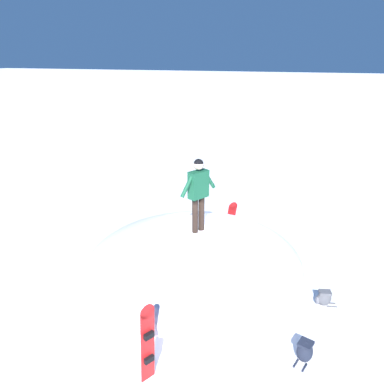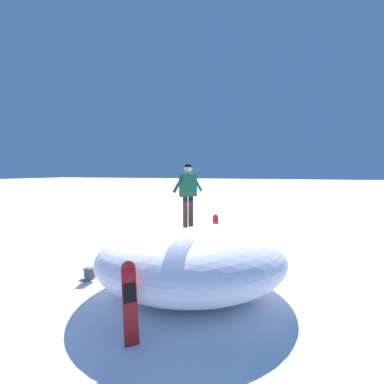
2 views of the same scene
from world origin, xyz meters
The scene contains 7 objects.
ground centered at (0.00, 0.00, 0.00)m, with size 240.00×240.00×0.00m, color white.
snow_mound centered at (-0.49, -0.53, 0.89)m, with size 4.84×5.25×1.78m, color white.
snowboarder_standing centered at (-0.39, -0.53, 2.84)m, with size 0.60×0.95×1.75m.
snowboard_primary_upright centered at (-0.17, 2.15, 0.80)m, with size 0.46×0.47×1.55m.
snowboard_secondary_upright centered at (-0.47, -3.31, 0.89)m, with size 0.25×0.31×1.72m.
backpack_near centered at (2.24, -1.92, 0.23)m, with size 0.40×0.54×0.46m.
backpack_far centered at (2.62, -0.02, 0.21)m, with size 0.53×0.30×0.40m.
Camera 1 is at (1.86, -7.95, 5.71)m, focal length 34.26 mm.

